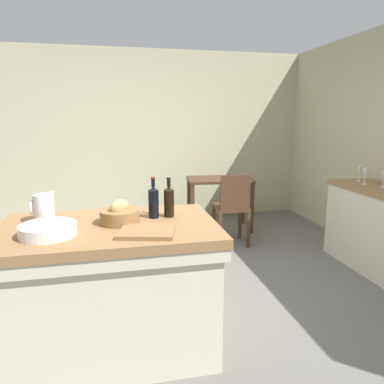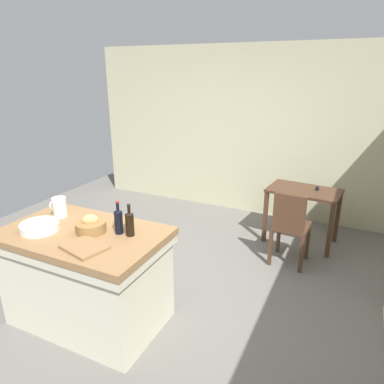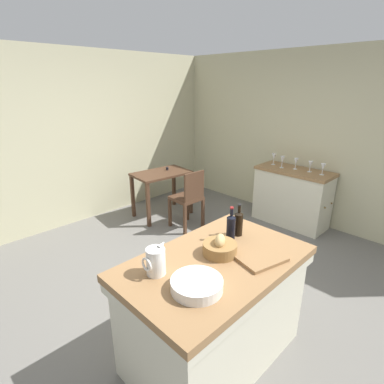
{
  "view_description": "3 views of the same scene",
  "coord_description": "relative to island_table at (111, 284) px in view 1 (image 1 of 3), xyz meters",
  "views": [
    {
      "loc": [
        -0.4,
        -2.94,
        1.58
      ],
      "look_at": [
        0.27,
        0.15,
        0.92
      ],
      "focal_mm": 32.74,
      "sensor_mm": 36.0,
      "label": 1
    },
    {
      "loc": [
        1.56,
        -2.75,
        2.21
      ],
      "look_at": [
        0.1,
        0.3,
        1.04
      ],
      "focal_mm": 32.8,
      "sensor_mm": 36.0,
      "label": 2
    },
    {
      "loc": [
        -1.93,
        -1.91,
        2.11
      ],
      "look_at": [
        0.28,
        0.32,
        0.97
      ],
      "focal_mm": 28.21,
      "sensor_mm": 36.0,
      "label": 3
    }
  ],
  "objects": [
    {
      "name": "wooden_chair",
      "position": [
        1.46,
        1.79,
        0.02
      ],
      "size": [
        0.42,
        0.42,
        0.92
      ],
      "color": "#472D1E",
      "rests_on": "ground"
    },
    {
      "name": "island_table",
      "position": [
        0.0,
        0.0,
        0.0
      ],
      "size": [
        1.42,
        0.88,
        0.9
      ],
      "color": "olive",
      "rests_on": "ground"
    },
    {
      "name": "side_cabinet",
      "position": [
        2.74,
        0.8,
        -0.04
      ],
      "size": [
        0.52,
        1.14,
        0.88
      ],
      "color": "olive",
      "rests_on": "ground"
    },
    {
      "name": "wine_glass_far_right",
      "position": [
        2.77,
        1.19,
        0.52
      ],
      "size": [
        0.07,
        0.07,
        0.18
      ],
      "color": "white",
      "rests_on": "side_cabinet"
    },
    {
      "name": "wine_bottle_dark",
      "position": [
        0.42,
        0.12,
        0.53
      ],
      "size": [
        0.07,
        0.07,
        0.28
      ],
      "color": "black",
      "rests_on": "island_table"
    },
    {
      "name": "cutting_board",
      "position": [
        0.23,
        -0.23,
        0.43
      ],
      "size": [
        0.38,
        0.33,
        0.02
      ],
      "primitive_type": "cube",
      "rotation": [
        0.0,
        0.0,
        -0.25
      ],
      "color": "olive",
      "rests_on": "island_table"
    },
    {
      "name": "wine_glass_middle",
      "position": [
        2.76,
        0.81,
        0.51
      ],
      "size": [
        0.07,
        0.07,
        0.17
      ],
      "color": "white",
      "rests_on": "side_cabinet"
    },
    {
      "name": "bread_basket",
      "position": [
        0.08,
        0.03,
        0.47
      ],
      "size": [
        0.26,
        0.26,
        0.16
      ],
      "color": "olive",
      "rests_on": "island_table"
    },
    {
      "name": "wine_glass_right",
      "position": [
        2.69,
        1.0,
        0.52
      ],
      "size": [
        0.07,
        0.07,
        0.18
      ],
      "color": "white",
      "rests_on": "side_cabinet"
    },
    {
      "name": "wall_back",
      "position": [
        0.48,
        3.29,
        0.81
      ],
      "size": [
        5.32,
        0.12,
        2.6
      ],
      "primitive_type": "cube",
      "color": "#B7B28E",
      "rests_on": "ground"
    },
    {
      "name": "wash_bowl",
      "position": [
        -0.34,
        -0.14,
        0.45
      ],
      "size": [
        0.33,
        0.33,
        0.07
      ],
      "primitive_type": "cylinder",
      "color": "silver",
      "rests_on": "island_table"
    },
    {
      "name": "ground_plane",
      "position": [
        0.48,
        0.69,
        -0.49
      ],
      "size": [
        6.76,
        6.76,
        0.0
      ],
      "primitive_type": "plane",
      "color": "#66635E"
    },
    {
      "name": "writing_desk",
      "position": [
        1.5,
        2.47,
        0.14
      ],
      "size": [
        0.95,
        0.65,
        0.8
      ],
      "color": "#472D1E",
      "rests_on": "ground"
    },
    {
      "name": "pitcher",
      "position": [
        -0.42,
        0.17,
        0.51
      ],
      "size": [
        0.17,
        0.13,
        0.23
      ],
      "color": "silver",
      "rests_on": "island_table"
    },
    {
      "name": "wine_bottle_amber",
      "position": [
        0.31,
        0.11,
        0.53
      ],
      "size": [
        0.07,
        0.07,
        0.29
      ],
      "color": "black",
      "rests_on": "island_table"
    }
  ]
}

